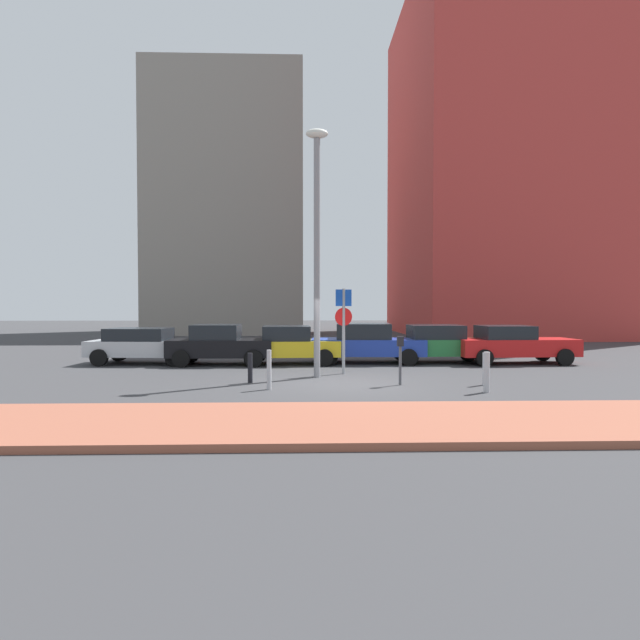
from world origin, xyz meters
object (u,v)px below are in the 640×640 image
object	(u,v)px
parking_meter	(400,354)
traffic_bollard_mid	(487,372)
parking_sign_post	(344,320)
parked_car_black	(220,344)
parked_car_green	(440,343)
traffic_bollard_near	(250,368)
street_lamp	(317,234)
parked_car_red	(513,344)
traffic_bollard_edge	(269,370)
parked_car_yellow	(288,345)
traffic_bollard_far	(485,369)
parked_car_silver	(144,345)
parked_car_blue	(366,343)

from	to	relation	value
parking_meter	traffic_bollard_mid	size ratio (longest dim) A/B	1.31
parking_sign_post	parking_meter	world-z (taller)	parking_sign_post
parked_car_black	parked_car_green	distance (m)	8.56
traffic_bollard_near	street_lamp	bearing A→B (deg)	29.61
parked_car_red	parking_sign_post	distance (m)	7.41
traffic_bollard_edge	parked_car_black	bearing A→B (deg)	110.65
parked_car_yellow	parked_car_red	world-z (taller)	parked_car_red
street_lamp	traffic_bollard_edge	bearing A→B (deg)	-119.95
parking_sign_post	traffic_bollard_far	xyz separation A→B (m)	(3.84, -2.59, -1.31)
parked_car_yellow	traffic_bollard_mid	size ratio (longest dim) A/B	3.74
parked_car_silver	parking_sign_post	distance (m)	8.21
parked_car_yellow	parked_car_green	size ratio (longest dim) A/B	0.94
parked_car_black	parked_car_silver	bearing A→B (deg)	172.56
parked_car_black	traffic_bollard_mid	distance (m)	10.35
parked_car_black	parking_sign_post	bearing A→B (deg)	-31.58
parked_car_red	traffic_bollard_near	world-z (taller)	parked_car_red
parked_car_green	traffic_bollard_mid	bearing A→B (deg)	-94.83
parked_car_red	parking_sign_post	world-z (taller)	parking_sign_post
traffic_bollard_mid	traffic_bollard_near	bearing A→B (deg)	163.53
parked_car_silver	parking_meter	bearing A→B (deg)	-32.40
traffic_bollard_edge	parked_car_silver	bearing A→B (deg)	129.60
parked_car_yellow	parked_car_blue	bearing A→B (deg)	5.56
parked_car_yellow	parking_sign_post	xyz separation A→B (m)	(1.93, -2.89, 1.02)
traffic_bollard_far	traffic_bollard_edge	distance (m)	6.13
parking_sign_post	traffic_bollard_mid	distance (m)	5.31
parked_car_blue	traffic_bollard_mid	size ratio (longest dim) A/B	4.22
parked_car_silver	traffic_bollard_mid	world-z (taller)	parked_car_silver
parked_car_red	parking_sign_post	bearing A→B (deg)	-157.78
parked_car_black	traffic_bollard_mid	size ratio (longest dim) A/B	3.71
parked_car_silver	traffic_bollard_edge	world-z (taller)	parked_car_silver
traffic_bollard_near	traffic_bollard_edge	size ratio (longest dim) A/B	0.82
parked_car_silver	parked_car_blue	xyz separation A→B (m)	(8.65, 0.03, 0.05)
parked_car_yellow	parked_car_blue	size ratio (longest dim) A/B	0.89
traffic_bollard_far	parked_car_black	bearing A→B (deg)	147.28
parking_sign_post	traffic_bollard_edge	bearing A→B (deg)	-125.35
parked_car_red	traffic_bollard_far	xyz separation A→B (m)	(-2.95, -5.37, -0.29)
traffic_bollard_edge	parked_car_yellow	bearing A→B (deg)	86.90
parked_car_black	street_lamp	xyz separation A→B (m)	(3.60, -3.60, 3.74)
parked_car_green	parked_car_blue	bearing A→B (deg)	-179.88
parked_car_green	parked_car_red	size ratio (longest dim) A/B	0.92
parking_meter	traffic_bollard_far	world-z (taller)	parking_meter
parked_car_yellow	traffic_bollard_far	xyz separation A→B (m)	(5.77, -5.48, -0.29)
street_lamp	traffic_bollard_far	bearing A→B (deg)	-20.35
parked_car_blue	traffic_bollard_near	distance (m)	6.55
parked_car_yellow	traffic_bollard_edge	size ratio (longest dim) A/B	3.70
street_lamp	traffic_bollard_far	xyz separation A→B (m)	(4.74, -1.76, -4.06)
parked_car_silver	street_lamp	xyz separation A→B (m)	(6.61, -3.99, 3.78)
parked_car_silver	parking_meter	world-z (taller)	parking_meter
parked_car_yellow	traffic_bollard_near	world-z (taller)	parked_car_yellow
parked_car_silver	parked_car_red	size ratio (longest dim) A/B	0.92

